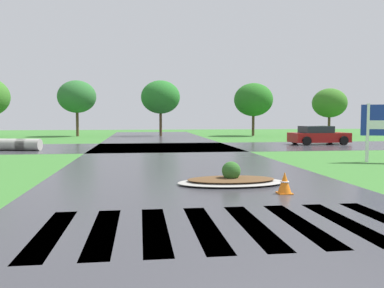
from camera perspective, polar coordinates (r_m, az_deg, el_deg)
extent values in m
cube|color=#35353A|center=(13.57, -0.62, -4.56)|extent=(9.24, 80.00, 0.01)
cube|color=#35353A|center=(26.43, -3.99, -0.45)|extent=(90.00, 8.32, 0.01)
cube|color=white|center=(7.44, -19.64, -11.89)|extent=(0.45, 3.07, 0.01)
cube|color=white|center=(7.30, -12.57, -12.05)|extent=(0.45, 3.07, 0.01)
cube|color=white|center=(7.28, -5.33, -12.03)|extent=(0.45, 3.07, 0.01)
cube|color=white|center=(7.36, 1.84, -11.82)|extent=(0.45, 3.07, 0.01)
cube|color=white|center=(7.56, 8.72, -11.45)|extent=(0.45, 3.07, 0.01)
cube|color=white|center=(7.85, 15.16, -10.96)|extent=(0.45, 3.07, 0.01)
cube|color=white|center=(8.23, 21.05, -10.39)|extent=(0.45, 3.07, 0.01)
cube|color=white|center=(19.29, 23.84, 1.48)|extent=(0.15, 0.15, 2.60)
ellipsoid|color=#9E9B93|center=(11.95, 5.63, -5.46)|extent=(3.21, 1.68, 0.12)
ellipsoid|color=brown|center=(11.93, 5.63, -5.04)|extent=(2.64, 1.38, 0.10)
sphere|color=#2D6023|center=(11.90, 5.64, -3.85)|extent=(0.56, 0.56, 0.56)
cube|color=maroon|center=(30.51, 17.72, 0.91)|extent=(4.29, 2.03, 0.69)
cube|color=#1E232B|center=(30.37, 17.33, 2.01)|extent=(2.20, 1.70, 0.49)
cylinder|color=black|center=(32.03, 19.17, 0.67)|extent=(0.65, 0.26, 0.64)
cylinder|color=black|center=(30.43, 20.92, 0.47)|extent=(0.65, 0.26, 0.64)
cylinder|color=black|center=(30.71, 14.54, 0.63)|extent=(0.65, 0.26, 0.64)
cylinder|color=black|center=(29.03, 16.12, 0.42)|extent=(0.65, 0.26, 0.64)
cylinder|color=#9E9B93|center=(26.38, -25.55, -0.06)|extent=(1.53, 1.00, 0.71)
cylinder|color=#9E9B93|center=(25.97, -23.97, -0.07)|extent=(1.53, 1.00, 0.71)
cylinder|color=#9E9B93|center=(25.58, -22.34, -0.09)|extent=(1.53, 1.00, 0.71)
cone|color=orange|center=(10.68, 13.13, -5.43)|extent=(0.37, 0.37, 0.58)
torus|color=white|center=(10.67, 13.13, -5.28)|extent=(0.23, 0.23, 0.04)
cube|color=orange|center=(10.73, 13.10, -6.87)|extent=(0.36, 0.36, 0.03)
cylinder|color=#4C3823|center=(42.95, -16.10, 2.89)|extent=(0.28, 0.28, 2.73)
ellipsoid|color=#2B682D|center=(43.00, -16.17, 6.54)|extent=(3.93, 3.93, 3.34)
cylinder|color=#4C3823|center=(42.01, -4.51, 2.96)|extent=(0.28, 0.28, 2.66)
ellipsoid|color=#266E27|center=(42.05, -4.53, 6.72)|extent=(4.08, 4.08, 3.47)
cylinder|color=#4C3823|center=(42.77, 8.76, 2.77)|extent=(0.28, 0.28, 2.40)
ellipsoid|color=#256B1F|center=(42.80, 8.79, 6.29)|extent=(4.10, 4.10, 3.49)
cylinder|color=#4C3823|center=(46.76, 19.04, 2.59)|extent=(0.28, 0.28, 2.23)
ellipsoid|color=#356F21|center=(46.77, 19.10, 5.58)|extent=(3.78, 3.78, 3.21)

